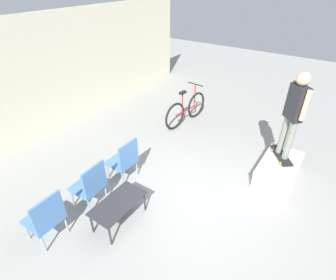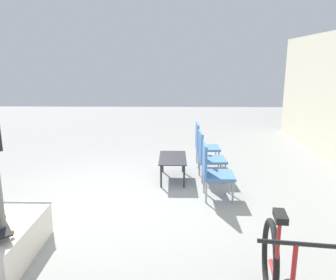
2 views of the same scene
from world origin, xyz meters
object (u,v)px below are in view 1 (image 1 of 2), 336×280
skateboard_on_ramp (281,155)px  bicycle (186,110)px  patio_chair_left (46,217)px  patio_chair_right (124,159)px  patio_chair_center (90,184)px  skate_ramp_box (278,170)px  coffee_table (118,205)px  person_skater (295,109)px

skateboard_on_ramp → bicycle: size_ratio=0.41×
patio_chair_left → patio_chair_right: 1.83m
patio_chair_center → bicycle: bearing=-179.6°
skateboard_on_ramp → patio_chair_center: 3.91m
skate_ramp_box → patio_chair_right: patio_chair_right is taller
coffee_table → patio_chair_center: 0.69m
person_skater → patio_chair_center: (-2.89, 2.64, -1.06)m
skateboard_on_ramp → coffee_table: size_ratio=0.73×
person_skater → patio_chair_right: size_ratio=1.84×
skateboard_on_ramp → bicycle: (0.89, 2.87, -0.10)m
skateboard_on_ramp → patio_chair_right: patio_chair_right is taller
person_skater → bicycle: person_skater is taller
person_skater → coffee_table: size_ratio=1.80×
person_skater → patio_chair_right: (-1.98, 2.64, -1.06)m
patio_chair_left → patio_chair_right: same height
patio_chair_left → patio_chair_right: bearing=178.9°
skate_ramp_box → coffee_table: bearing=144.1°
skateboard_on_ramp → bicycle: 3.01m
skateboard_on_ramp → patio_chair_left: patio_chair_left is taller
skateboard_on_ramp → patio_chair_left: bearing=108.5°
bicycle → coffee_table: bearing=-158.7°
coffee_table → patio_chair_left: 1.14m
skateboard_on_ramp → patio_chair_left: (-3.80, 2.64, 0.01)m
patio_chair_left → bicycle: size_ratio=0.55×
skateboard_on_ramp → person_skater: bearing=116.7°
skateboard_on_ramp → patio_chair_right: (-1.98, 2.64, 0.01)m
patio_chair_right → coffee_table: bearing=37.2°
skateboard_on_ramp → patio_chair_center: bearing=100.9°
person_skater → patio_chair_left: person_skater is taller
patio_chair_left → patio_chair_right: (1.83, -0.00, 0.00)m
patio_chair_right → skate_ramp_box: bearing=125.3°
patio_chair_left → patio_chair_center: same height
patio_chair_left → patio_chair_center: bearing=178.9°
person_skater → bicycle: bearing=27.5°
patio_chair_right → bicycle: bicycle is taller
skate_ramp_box → patio_chair_center: 3.86m
skateboard_on_ramp → person_skater: 1.07m
skate_ramp_box → bicycle: (1.02, 2.91, 0.19)m
skate_ramp_box → bicycle: bearing=70.8°
skateboard_on_ramp → person_skater: (-0.00, 0.00, 1.07)m
skateboard_on_ramp → patio_chair_right: 3.30m
coffee_table → patio_chair_right: (0.91, 0.68, 0.12)m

